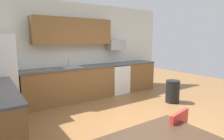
% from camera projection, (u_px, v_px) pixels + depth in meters
% --- Properties ---
extents(ground_plane, '(12.00, 12.00, 0.00)m').
position_uv_depth(ground_plane, '(141.00, 129.00, 3.60)').
color(ground_plane, olive).
extents(wall_back, '(5.80, 0.10, 2.70)m').
position_uv_depth(wall_back, '(81.00, 51.00, 5.55)').
color(wall_back, silver).
rests_on(wall_back, ground).
extents(cabinet_run_back, '(2.52, 0.60, 0.90)m').
position_uv_depth(cabinet_run_back, '(70.00, 85.00, 5.14)').
color(cabinet_run_back, brown).
rests_on(cabinet_run_back, ground).
extents(cabinet_run_back_right, '(1.03, 0.60, 0.90)m').
position_uv_depth(cabinet_run_back_right, '(136.00, 76.00, 6.45)').
color(cabinet_run_back_right, brown).
rests_on(cabinet_run_back_right, ground).
extents(countertop_back, '(4.80, 0.64, 0.04)m').
position_uv_depth(countertop_back, '(86.00, 67.00, 5.34)').
color(countertop_back, '#4C4C51').
rests_on(countertop_back, cabinet_run_back).
extents(upper_cabinets_back, '(2.20, 0.34, 0.70)m').
position_uv_depth(upper_cabinets_back, '(73.00, 31.00, 5.12)').
color(upper_cabinets_back, brown).
extents(oven_range, '(0.60, 0.60, 0.91)m').
position_uv_depth(oven_range, '(117.00, 78.00, 6.00)').
color(oven_range, white).
rests_on(oven_range, ground).
extents(microwave, '(0.54, 0.36, 0.32)m').
position_uv_depth(microwave, '(115.00, 45.00, 5.91)').
color(microwave, '#9EA0A5').
extents(sink_basin, '(0.48, 0.40, 0.14)m').
position_uv_depth(sink_basin, '(72.00, 69.00, 5.10)').
color(sink_basin, '#A5A8AD').
rests_on(sink_basin, countertop_back).
extents(sink_faucet, '(0.02, 0.02, 0.24)m').
position_uv_depth(sink_faucet, '(69.00, 63.00, 5.22)').
color(sink_faucet, '#B2B5BA').
rests_on(sink_faucet, countertop_back).
extents(trash_bin, '(0.36, 0.36, 0.60)m').
position_uv_depth(trash_bin, '(173.00, 91.00, 5.07)').
color(trash_bin, black).
rests_on(trash_bin, ground).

